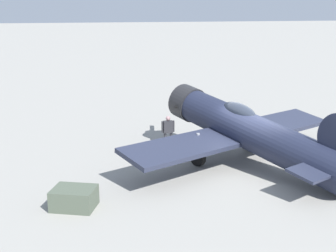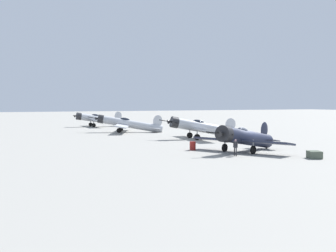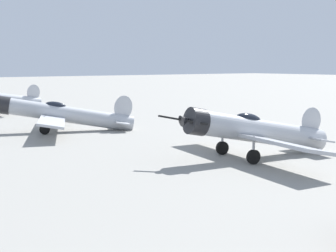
% 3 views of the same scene
% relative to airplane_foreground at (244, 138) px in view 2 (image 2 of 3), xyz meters
% --- Properties ---
extents(ground_plane, '(400.00, 400.00, 0.00)m').
position_rel_airplane_foreground_xyz_m(ground_plane, '(-0.19, 0.45, -1.44)').
color(ground_plane, gray).
extents(airplane_foreground, '(10.50, 9.99, 2.97)m').
position_rel_airplane_foreground_xyz_m(airplane_foreground, '(0.00, 0.00, 0.00)').
color(airplane_foreground, '#1E2338').
rests_on(airplane_foreground, ground_plane).
extents(airplane_mid_apron, '(12.62, 10.39, 3.10)m').
position_rel_airplane_foreground_xyz_m(airplane_mid_apron, '(-15.75, 4.33, 0.12)').
color(airplane_mid_apron, '#B7BABF').
rests_on(airplane_mid_apron, ground_plane).
extents(airplane_far_line, '(12.48, 11.36, 3.11)m').
position_rel_airplane_foreground_xyz_m(airplane_far_line, '(-32.82, 0.44, -0.05)').
color(airplane_far_line, '#B7BABF').
rests_on(airplane_far_line, ground_plane).
extents(airplane_outer_stand, '(10.83, 10.39, 3.14)m').
position_rel_airplane_foreground_xyz_m(airplane_outer_stand, '(-51.51, 1.16, 0.11)').
color(airplane_outer_stand, '#B7BABF').
rests_on(airplane_outer_stand, ground_plane).
extents(ground_crew_mechanic, '(0.61, 0.22, 1.56)m').
position_rel_airplane_foreground_xyz_m(ground_crew_mechanic, '(2.46, -2.77, -0.49)').
color(ground_crew_mechanic, '#2D2D33').
rests_on(ground_crew_mechanic, ground_plane).
extents(equipment_crate, '(1.66, 1.52, 0.66)m').
position_rel_airplane_foreground_xyz_m(equipment_crate, '(7.06, 2.43, -1.11)').
color(equipment_crate, '#4C5647').
rests_on(equipment_crate, ground_plane).
extents(fuel_drum, '(0.66, 0.66, 0.89)m').
position_rel_airplane_foreground_xyz_m(fuel_drum, '(-3.73, -3.79, -0.99)').
color(fuel_drum, maroon).
rests_on(fuel_drum, ground_plane).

